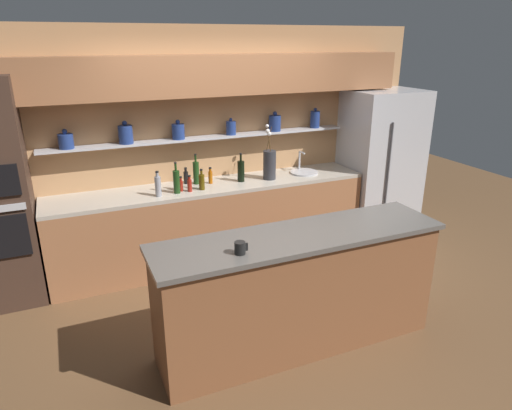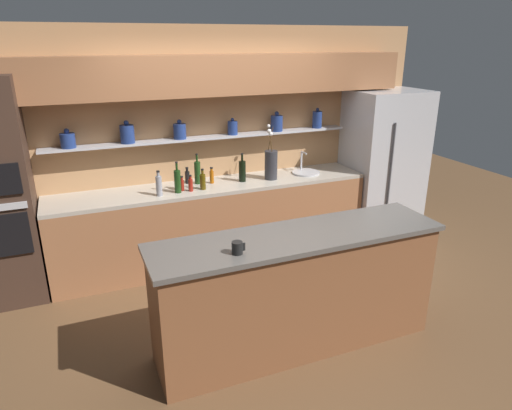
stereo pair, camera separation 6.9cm
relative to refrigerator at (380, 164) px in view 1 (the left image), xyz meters
name	(u,v)px [view 1 (the left image)]	position (x,y,z in m)	size (l,w,h in m)	color
ground_plane	(269,310)	(-2.14, -1.20, -0.93)	(12.00, 12.00, 0.00)	brown
back_wall_unit	(213,123)	(-2.14, 0.33, 0.62)	(5.20, 0.44, 2.60)	tan
back_counter_unit	(213,223)	(-2.27, 0.04, -0.47)	(3.58, 0.62, 0.92)	#99603D
island_counter	(298,291)	(-2.14, -1.75, -0.42)	(2.38, 0.61, 1.02)	brown
refrigerator	(380,164)	(0.00, 0.00, 0.00)	(0.92, 0.73, 1.86)	#B7B7BC
flower_vase	(269,164)	(-1.59, -0.01, 0.17)	(0.15, 0.15, 0.63)	#2D2D33
sink_fixture	(304,171)	(-1.10, 0.05, 0.01)	(0.33, 0.33, 0.25)	#B7B7BC
bottle_wine_0	(196,172)	(-2.42, 0.14, 0.12)	(0.07, 0.07, 0.34)	#193814
bottle_wine_1	(241,171)	(-1.93, 0.03, 0.11)	(0.08, 0.08, 0.33)	black
bottle_wine_2	(177,181)	(-2.70, -0.09, 0.12)	(0.07, 0.07, 0.34)	#193814
bottle_sauce_3	(190,185)	(-2.56, -0.09, 0.06)	(0.05, 0.05, 0.18)	maroon
bottle_oil_4	(202,182)	(-2.43, -0.08, 0.08)	(0.06, 0.06, 0.23)	#47380A
bottle_spirit_5	(158,186)	(-2.90, -0.11, 0.10)	(0.06, 0.06, 0.27)	gray
bottle_sauce_6	(177,183)	(-2.67, 0.03, 0.06)	(0.05, 0.05, 0.17)	maroon
bottle_sauce_7	(181,185)	(-2.65, -0.04, 0.06)	(0.05, 0.05, 0.16)	maroon
bottle_sauce_8	(210,177)	(-2.27, 0.10, 0.07)	(0.05, 0.05, 0.19)	#9E4C0A
bottle_sauce_9	(186,177)	(-2.52, 0.20, 0.07)	(0.05, 0.05, 0.19)	black
coffee_mug	(240,248)	(-2.70, -1.89, 0.13)	(0.10, 0.08, 0.09)	black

